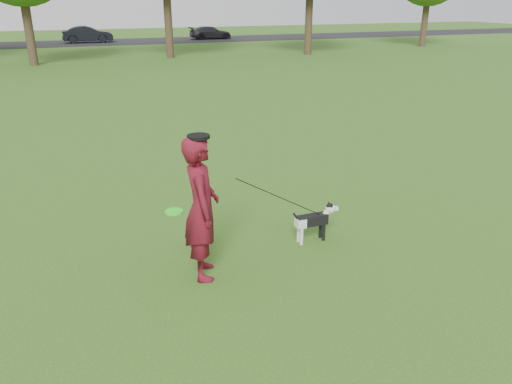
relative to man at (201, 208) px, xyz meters
name	(u,v)px	position (x,y,z in m)	size (l,w,h in m)	color
ground	(288,255)	(1.31, 0.07, -0.99)	(120.00, 120.00, 0.00)	#285116
road	(89,43)	(1.31, 40.07, -0.98)	(120.00, 7.00, 0.02)	black
man	(201,208)	(0.00, 0.00, 0.00)	(0.72, 0.47, 1.97)	#550C1A
dog	(315,219)	(1.90, 0.36, -0.61)	(0.80, 0.16, 0.61)	black
car_mid	(88,34)	(1.26, 40.07, -0.30)	(1.42, 4.06, 1.34)	black
car_right	(210,33)	(11.98, 40.07, -0.41)	(1.56, 3.84, 1.11)	black
man_held_items	(282,198)	(1.23, 0.15, -0.09)	(2.53, 0.64, 1.57)	#27F61F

